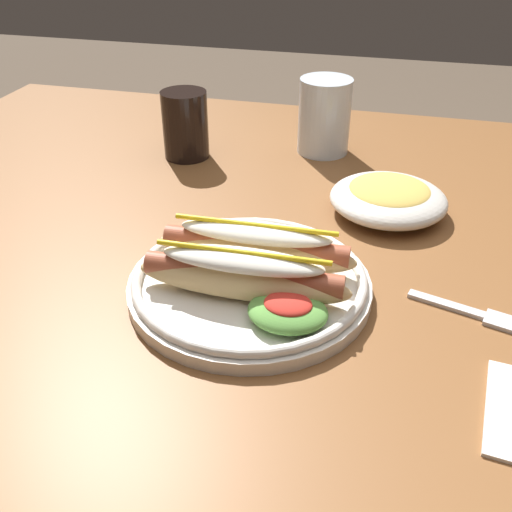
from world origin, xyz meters
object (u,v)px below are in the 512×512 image
at_px(water_cup, 324,116).
at_px(side_bowl, 388,198).
at_px(soda_cup, 185,125).
at_px(hot_dog_plate, 251,275).
at_px(fork, 472,312).

height_order(water_cup, side_bowl, water_cup).
bearing_deg(soda_cup, water_cup, 19.79).
relative_size(hot_dog_plate, side_bowl, 1.69).
bearing_deg(hot_dog_plate, soda_cup, 120.21).
distance_m(hot_dog_plate, side_bowl, 0.27).
height_order(soda_cup, side_bowl, soda_cup).
bearing_deg(side_bowl, water_cup, 121.77).
height_order(hot_dog_plate, side_bowl, hot_dog_plate).
distance_m(hot_dog_plate, fork, 0.25).
bearing_deg(soda_cup, hot_dog_plate, -59.79).
height_order(fork, water_cup, water_cup).
distance_m(fork, side_bowl, 0.24).
relative_size(hot_dog_plate, water_cup, 2.20).
xyz_separation_m(fork, water_cup, (-0.23, 0.42, 0.06)).
xyz_separation_m(hot_dog_plate, water_cup, (0.01, 0.44, 0.04)).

